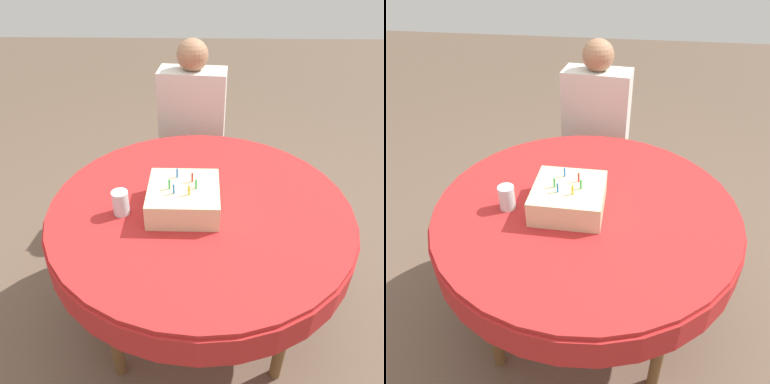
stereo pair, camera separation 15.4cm
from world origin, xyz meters
TOP-DOWN VIEW (x-y plane):
  - ground_plane at (0.00, 0.00)m, footprint 12.00×12.00m
  - dining_table at (0.00, 0.00)m, footprint 1.29×1.29m
  - chair at (-0.05, 0.97)m, footprint 0.41×0.41m
  - person at (-0.06, 0.88)m, footprint 0.42×0.32m
  - birthday_cake at (-0.07, -0.04)m, footprint 0.29×0.29m
  - drinking_glass at (-0.32, -0.08)m, footprint 0.07×0.07m

SIDE VIEW (x-z plane):
  - ground_plane at x=0.00m, z-range 0.00..0.00m
  - chair at x=-0.05m, z-range 0.04..1.00m
  - dining_table at x=0.00m, z-range 0.27..0.98m
  - person at x=-0.06m, z-range 0.12..1.29m
  - drinking_glass at x=-0.32m, z-range 0.71..0.81m
  - birthday_cake at x=-0.07m, z-range 0.69..0.84m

